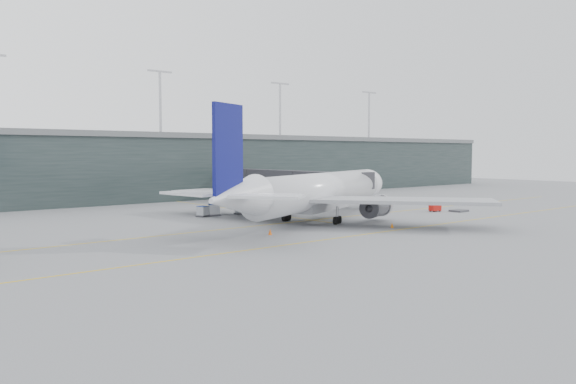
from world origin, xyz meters
TOP-DOWN VIEW (x-y plane):
  - ground at (0.00, 0.00)m, footprint 320.00×320.00m
  - taxiline_a at (0.00, -4.00)m, footprint 160.00×0.25m
  - taxiline_b at (0.00, -20.00)m, footprint 160.00×0.25m
  - taxiline_lead_main at (5.00, 20.00)m, footprint 0.25×60.00m
  - terminal at (-0.00, 58.00)m, footprint 240.00×36.00m
  - main_aircraft at (5.79, -4.79)m, footprint 55.80×51.43m
  - jet_bridge at (20.67, 26.72)m, footprint 7.67×47.69m
  - gse_cart at (31.00, -8.51)m, footprint 2.18×1.57m
  - baggage_dolly at (34.36, -11.29)m, footprint 3.14×2.56m
  - uld_a at (-6.11, 11.12)m, footprint 2.37×2.14m
  - uld_b at (-3.87, 11.18)m, footprint 2.63×2.38m
  - uld_c at (1.13, 10.20)m, footprint 2.55×2.17m
  - cone_nose at (33.90, -6.84)m, footprint 0.49×0.49m
  - cone_wing_stbd at (7.81, -17.92)m, footprint 0.46×0.46m
  - cone_wing_port at (7.49, 9.27)m, footprint 0.40×0.40m
  - cone_tail at (-10.03, -12.42)m, footprint 0.50×0.50m

SIDE VIEW (x-z plane):
  - ground at x=0.00m, z-range 0.00..0.00m
  - taxiline_a at x=0.00m, z-range 0.00..0.02m
  - taxiline_b at x=0.00m, z-range 0.00..0.02m
  - taxiline_lead_main at x=5.00m, z-range 0.00..0.02m
  - baggage_dolly at x=34.36m, z-range 0.03..0.33m
  - cone_wing_port at x=7.49m, z-range 0.00..0.64m
  - cone_wing_stbd at x=7.81m, z-range 0.00..0.73m
  - cone_nose at x=33.90m, z-range 0.00..0.78m
  - cone_tail at x=-10.03m, z-range 0.00..0.80m
  - gse_cart at x=31.00m, z-range 0.08..1.44m
  - uld_a at x=-6.11m, z-range 0.05..1.81m
  - uld_b at x=-3.87m, z-range 0.05..2.02m
  - uld_c at x=1.13m, z-range 0.05..2.12m
  - main_aircraft at x=5.79m, z-range -3.60..12.80m
  - jet_bridge at x=20.67m, z-range 1.80..9.06m
  - terminal at x=0.00m, z-range -6.88..22.12m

